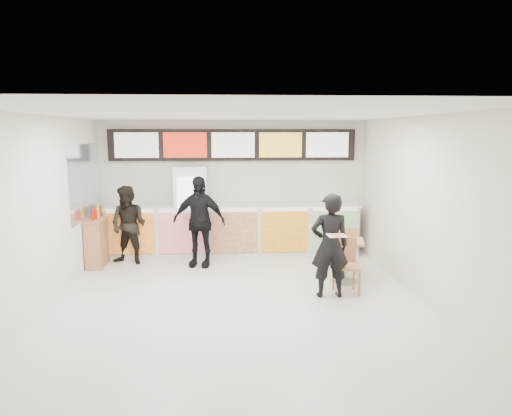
{
  "coord_description": "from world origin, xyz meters",
  "views": [
    {
      "loc": [
        -0.1,
        -6.88,
        2.74
      ],
      "look_at": [
        0.38,
        1.2,
        1.38
      ],
      "focal_mm": 32.0,
      "sensor_mm": 36.0,
      "label": 1
    }
  ],
  "objects": [
    {
      "name": "pizza_slice",
      "position": [
        1.56,
        -0.07,
        1.16
      ],
      "size": [
        0.36,
        0.36,
        0.02
      ],
      "color": "beige",
      "rests_on": "customer_main"
    },
    {
      "name": "wall_right",
      "position": [
        3.0,
        0.0,
        1.5
      ],
      "size": [
        0.0,
        7.0,
        7.0
      ],
      "primitive_type": "plane",
      "rotation": [
        1.57,
        0.0,
        -1.57
      ],
      "color": "silver",
      "rests_on": "floor"
    },
    {
      "name": "customer_mid",
      "position": [
        -0.72,
        2.31,
        0.93
      ],
      "size": [
        1.17,
        0.69,
        1.86
      ],
      "primitive_type": "imported",
      "rotation": [
        0.0,
        0.0,
        -0.23
      ],
      "color": "black",
      "rests_on": "floor"
    },
    {
      "name": "floor",
      "position": [
        0.0,
        0.0,
        0.0
      ],
      "size": [
        7.0,
        7.0,
        0.0
      ],
      "primitive_type": "plane",
      "color": "beige",
      "rests_on": "ground"
    },
    {
      "name": "condiment_ledge",
      "position": [
        -2.82,
        2.47,
        0.51
      ],
      "size": [
        0.36,
        0.89,
        1.18
      ],
      "color": "#AD7E4F",
      "rests_on": "floor"
    },
    {
      "name": "customer_left",
      "position": [
        -2.19,
        2.53,
        0.82
      ],
      "size": [
        0.96,
        0.86,
        1.65
      ],
      "primitive_type": "imported",
      "rotation": [
        0.0,
        0.0,
        -0.34
      ],
      "color": "black",
      "rests_on": "floor"
    },
    {
      "name": "drinks_fridge",
      "position": [
        -0.93,
        3.11,
        1.0
      ],
      "size": [
        0.7,
        0.67,
        2.0
      ],
      "color": "white",
      "rests_on": "floor"
    },
    {
      "name": "cafe_table",
      "position": [
        2.01,
        1.08,
        0.55
      ],
      "size": [
        0.77,
        1.66,
        0.94
      ],
      "rotation": [
        0.0,
        0.0,
        -0.21
      ],
      "color": "#AD7E4F",
      "rests_on": "floor"
    },
    {
      "name": "customer_main",
      "position": [
        1.56,
        0.38,
        0.88
      ],
      "size": [
        0.65,
        0.44,
        1.76
      ],
      "primitive_type": "imported",
      "rotation": [
        0.0,
        0.0,
        3.18
      ],
      "color": "black",
      "rests_on": "floor"
    },
    {
      "name": "mirror_panel",
      "position": [
        -2.99,
        2.45,
        1.75
      ],
      "size": [
        0.01,
        2.0,
        1.5
      ],
      "primitive_type": "cube",
      "color": "#B2B7BF",
      "rests_on": "wall_left"
    },
    {
      "name": "menu_board",
      "position": [
        0.0,
        3.41,
        2.45
      ],
      "size": [
        5.5,
        0.14,
        0.7
      ],
      "color": "black",
      "rests_on": "wall_back"
    },
    {
      "name": "service_counter",
      "position": [
        0.0,
        3.09,
        0.57
      ],
      "size": [
        5.56,
        0.77,
        1.14
      ],
      "color": "silver",
      "rests_on": "floor"
    },
    {
      "name": "wall_back",
      "position": [
        0.0,
        3.5,
        1.5
      ],
      "size": [
        6.0,
        0.0,
        6.0
      ],
      "primitive_type": "plane",
      "rotation": [
        1.57,
        0.0,
        0.0
      ],
      "color": "silver",
      "rests_on": "floor"
    },
    {
      "name": "ceiling",
      "position": [
        0.0,
        0.0,
        3.0
      ],
      "size": [
        7.0,
        7.0,
        0.0
      ],
      "primitive_type": "plane",
      "rotation": [
        3.14,
        0.0,
        0.0
      ],
      "color": "white",
      "rests_on": "wall_back"
    },
    {
      "name": "wall_left",
      "position": [
        -3.0,
        0.0,
        1.5
      ],
      "size": [
        0.0,
        7.0,
        7.0
      ],
      "primitive_type": "plane",
      "rotation": [
        1.57,
        0.0,
        1.57
      ],
      "color": "silver",
      "rests_on": "floor"
    }
  ]
}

